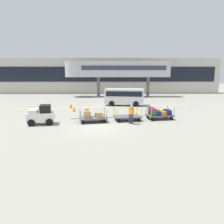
# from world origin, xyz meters

# --- Properties ---
(ground_plane) EXTENTS (120.00, 120.00, 0.00)m
(ground_plane) POSITION_xyz_m (0.00, 0.00, 0.00)
(ground_plane) COLOR gray
(apron_lead_line) EXTENTS (20.85, 2.94, 0.01)m
(apron_lead_line) POSITION_xyz_m (0.58, 9.09, 0.00)
(apron_lead_line) COLOR yellow
(apron_lead_line) RESTS_ON ground_plane
(terminal_building) EXTENTS (44.52, 2.51, 6.77)m
(terminal_building) POSITION_xyz_m (0.00, 25.98, 3.39)
(terminal_building) COLOR #BCB7AD
(terminal_building) RESTS_ON ground_plane
(jet_bridge) EXTENTS (17.47, 3.00, 5.92)m
(jet_bridge) POSITION_xyz_m (1.57, 19.99, 4.58)
(jet_bridge) COLOR #B7B7BC
(jet_bridge) RESTS_ON ground_plane
(baggage_tug) EXTENTS (2.26, 1.54, 1.58)m
(baggage_tug) POSITION_xyz_m (-4.67, 0.60, 0.75)
(baggage_tug) COLOR white
(baggage_tug) RESTS_ON ground_plane
(baggage_cart_lead) EXTENTS (3.08, 1.78, 1.15)m
(baggage_cart_lead) POSITION_xyz_m (-0.61, 1.32, 0.52)
(baggage_cart_lead) COLOR #4C4C4F
(baggage_cart_lead) RESTS_ON ground_plane
(baggage_cart_middle) EXTENTS (3.08, 1.78, 1.10)m
(baggage_cart_middle) POSITION_xyz_m (2.38, 1.84, 0.35)
(baggage_cart_middle) COLOR #4C4C4F
(baggage_cart_middle) RESTS_ON ground_plane
(baggage_cart_tail) EXTENTS (3.08, 1.78, 1.10)m
(baggage_cart_tail) POSITION_xyz_m (5.32, 2.36, 0.53)
(baggage_cart_tail) COLOR #4C4C4F
(baggage_cart_tail) RESTS_ON ground_plane
(baggage_handler) EXTENTS (0.41, 0.45, 1.56)m
(baggage_handler) POSITION_xyz_m (2.59, 0.63, 0.87)
(baggage_handler) COLOR #2D334C
(baggage_handler) RESTS_ON ground_plane
(shuttle_van) EXTENTS (5.03, 2.58, 2.10)m
(shuttle_van) POSITION_xyz_m (2.75, 10.33, 1.23)
(shuttle_van) COLOR silver
(shuttle_van) RESTS_ON ground_plane
(safety_cone_near) EXTENTS (0.36, 0.36, 0.55)m
(safety_cone_near) POSITION_xyz_m (-2.97, 6.19, 0.28)
(safety_cone_near) COLOR orange
(safety_cone_near) RESTS_ON ground_plane
(safety_cone_far) EXTENTS (0.36, 0.36, 0.55)m
(safety_cone_far) POSITION_xyz_m (-3.70, 8.48, 0.28)
(safety_cone_far) COLOR orange
(safety_cone_far) RESTS_ON ground_plane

